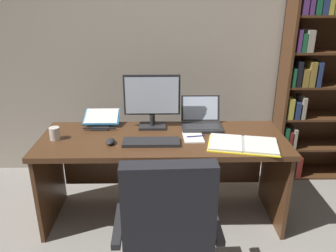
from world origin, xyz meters
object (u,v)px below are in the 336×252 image
object	(u,v)px
bookshelf	(314,83)
open_binder	(243,144)
office_chair	(168,245)
monitor	(152,102)
keyboard	(151,142)
reading_stand_with_book	(102,119)
coffee_mug	(55,133)
notepad	(193,137)
computer_mouse	(110,141)
pen	(196,136)
desk	(163,155)
laptop	(201,121)

from	to	relation	value
bookshelf	open_binder	distance (m)	1.25
office_chair	monitor	bearing A→B (deg)	93.92
keyboard	reading_stand_with_book	bearing A→B (deg)	137.59
coffee_mug	bookshelf	bearing A→B (deg)	18.15
reading_stand_with_book	notepad	bearing A→B (deg)	-21.22
computer_mouse	open_binder	size ratio (longest dim) A/B	0.19
notepad	pen	size ratio (longest dim) A/B	1.50
reading_stand_with_book	monitor	bearing A→B (deg)	-7.22
keyboard	desk	bearing A→B (deg)	66.70
keyboard	pen	xyz separation A→B (m)	(0.34, 0.10, 0.00)
keyboard	bookshelf	bearing A→B (deg)	28.59
keyboard	pen	distance (m)	0.35
monitor	computer_mouse	world-z (taller)	monitor
computer_mouse	pen	distance (m)	0.65
reading_stand_with_book	desk	bearing A→B (deg)	-20.93
monitor	computer_mouse	size ratio (longest dim) A/B	4.37
monitor	coffee_mug	bearing A→B (deg)	-161.62
open_binder	pen	xyz separation A→B (m)	(-0.33, 0.15, 0.00)
monitor	computer_mouse	xyz separation A→B (m)	(-0.30, -0.34, -0.20)
desk	monitor	distance (m)	0.44
office_chair	monitor	world-z (taller)	monitor
laptop	notepad	distance (m)	0.26
laptop	computer_mouse	world-z (taller)	laptop
open_binder	notepad	distance (m)	0.38
office_chair	computer_mouse	distance (m)	0.90
desk	office_chair	size ratio (longest dim) A/B	1.88
desk	computer_mouse	world-z (taller)	computer_mouse
laptop	notepad	size ratio (longest dim) A/B	1.55
keyboard	coffee_mug	bearing A→B (deg)	172.80
desk	laptop	size ratio (longest dim) A/B	5.81
monitor	pen	size ratio (longest dim) A/B	3.25
desk	office_chair	xyz separation A→B (m)	(0.02, -0.92, -0.11)
desk	monitor	xyz separation A→B (m)	(-0.08, 0.14, 0.41)
monitor	open_binder	size ratio (longest dim) A/B	0.82
notepad	monitor	bearing A→B (deg)	143.54
coffee_mug	laptop	bearing A→B (deg)	12.30
notepad	pen	bearing A→B (deg)	0.00
bookshelf	coffee_mug	size ratio (longest dim) A/B	19.79
open_binder	notepad	size ratio (longest dim) A/B	2.63
keyboard	computer_mouse	xyz separation A→B (m)	(-0.30, 0.00, 0.01)
computer_mouse	coffee_mug	bearing A→B (deg)	167.90
office_chair	open_binder	bearing A→B (deg)	48.66
laptop	office_chair	bearing A→B (deg)	-105.54
open_binder	notepad	bearing A→B (deg)	168.57
bookshelf	monitor	xyz separation A→B (m)	(-1.53, -0.50, -0.02)
open_binder	coffee_mug	world-z (taller)	coffee_mug
desk	notepad	bearing A→B (deg)	-21.85
notepad	coffee_mug	distance (m)	1.05
laptop	open_binder	distance (m)	0.47
office_chair	open_binder	world-z (taller)	office_chair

